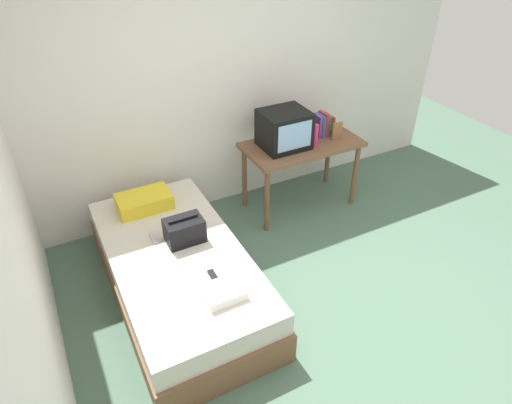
{
  "coord_description": "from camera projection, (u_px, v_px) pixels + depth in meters",
  "views": [
    {
      "loc": [
        -1.68,
        -1.83,
        2.77
      ],
      "look_at": [
        -0.21,
        0.99,
        0.57
      ],
      "focal_mm": 31.63,
      "sensor_mm": 36.0,
      "label": 1
    }
  ],
  "objects": [
    {
      "name": "wall_back",
      "position": [
        226.0,
        79.0,
        4.27
      ],
      "size": [
        5.2,
        0.1,
        2.6
      ],
      "primitive_type": "cube",
      "color": "silver",
      "rests_on": "ground"
    },
    {
      "name": "book_row",
      "position": [
        323.0,
        124.0,
        4.52
      ],
      "size": [
        0.17,
        0.17,
        0.24
      ],
      "color": "#7A3D89",
      "rests_on": "desk"
    },
    {
      "name": "desk",
      "position": [
        302.0,
        151.0,
        4.48
      ],
      "size": [
        1.16,
        0.6,
        0.73
      ],
      "color": "brown",
      "rests_on": "ground"
    },
    {
      "name": "ground_plane",
      "position": [
        338.0,
        318.0,
        3.55
      ],
      "size": [
        8.0,
        8.0,
        0.0
      ],
      "primitive_type": "plane",
      "color": "#4C6B56"
    },
    {
      "name": "handbag",
      "position": [
        184.0,
        230.0,
        3.55
      ],
      "size": [
        0.3,
        0.2,
        0.22
      ],
      "color": "black",
      "rests_on": "bed"
    },
    {
      "name": "folded_towel",
      "position": [
        224.0,
        292.0,
        3.09
      ],
      "size": [
        0.28,
        0.22,
        0.07
      ],
      "primitive_type": "cube",
      "color": "white",
      "rests_on": "bed"
    },
    {
      "name": "picture_frame",
      "position": [
        337.0,
        131.0,
        4.45
      ],
      "size": [
        0.11,
        0.02,
        0.17
      ],
      "primitive_type": "cube",
      "color": "olive",
      "rests_on": "desk"
    },
    {
      "name": "wall_left",
      "position": [
        8.0,
        283.0,
        2.05
      ],
      "size": [
        0.1,
        4.1,
        2.6
      ],
      "primitive_type": "cube",
      "color": "silver",
      "rests_on": "ground"
    },
    {
      "name": "magazine",
      "position": [
        169.0,
        284.0,
        3.2
      ],
      "size": [
        0.21,
        0.29,
        0.01
      ],
      "primitive_type": "cube",
      "color": "white",
      "rests_on": "bed"
    },
    {
      "name": "remote_dark",
      "position": [
        214.0,
        277.0,
        3.24
      ],
      "size": [
        0.04,
        0.16,
        0.02
      ],
      "primitive_type": "cube",
      "color": "black",
      "rests_on": "bed"
    },
    {
      "name": "water_bottle",
      "position": [
        315.0,
        135.0,
        4.32
      ],
      "size": [
        0.06,
        0.06,
        0.22
      ],
      "primitive_type": "cylinder",
      "color": "#E53372",
      "rests_on": "desk"
    },
    {
      "name": "pillow",
      "position": [
        144.0,
        201.0,
        3.94
      ],
      "size": [
        0.46,
        0.29,
        0.13
      ],
      "primitive_type": "cube",
      "color": "yellow",
      "rests_on": "bed"
    },
    {
      "name": "bed",
      "position": [
        179.0,
        274.0,
        3.63
      ],
      "size": [
        1.0,
        2.0,
        0.47
      ],
      "color": "brown",
      "rests_on": "ground"
    },
    {
      "name": "tv",
      "position": [
        284.0,
        129.0,
        4.26
      ],
      "size": [
        0.44,
        0.39,
        0.36
      ],
      "color": "black",
      "rests_on": "desk"
    },
    {
      "name": "remote_silver",
      "position": [
        154.0,
        238.0,
        3.61
      ],
      "size": [
        0.04,
        0.14,
        0.02
      ],
      "primitive_type": "cube",
      "color": "#B7B7BC",
      "rests_on": "bed"
    }
  ]
}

